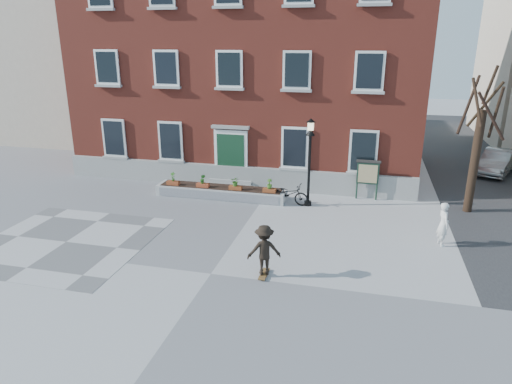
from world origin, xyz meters
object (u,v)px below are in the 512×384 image
(lamp_post, at_px, (310,150))
(notice_board, at_px, (368,173))
(bystander, at_px, (443,224))
(skateboarder, at_px, (264,250))
(bicycle, at_px, (289,194))
(parked_car, at_px, (497,162))

(lamp_post, distance_m, notice_board, 3.21)
(bystander, xyz_separation_m, skateboarder, (-5.74, -3.77, 0.08))
(bicycle, bearing_deg, notice_board, -56.98)
(bicycle, bearing_deg, lamp_post, -79.87)
(skateboarder, bearing_deg, bicycle, 93.50)
(bicycle, height_order, lamp_post, lamp_post)
(skateboarder, bearing_deg, lamp_post, 86.00)
(notice_board, bearing_deg, parked_car, 41.86)
(parked_car, bearing_deg, skateboarder, -100.69)
(bystander, distance_m, notice_board, 5.29)
(bystander, distance_m, skateboarder, 6.87)
(parked_car, height_order, notice_board, notice_board)
(parked_car, bearing_deg, bicycle, -119.47)
(bicycle, relative_size, bystander, 1.13)
(parked_car, relative_size, bystander, 2.48)
(bicycle, height_order, notice_board, notice_board)
(parked_car, bearing_deg, lamp_post, -117.03)
(bicycle, bearing_deg, skateboarder, -167.21)
(lamp_post, xyz_separation_m, notice_board, (2.54, 1.49, -1.28))
(bystander, height_order, lamp_post, lamp_post)
(parked_car, distance_m, lamp_post, 12.41)
(bicycle, height_order, parked_car, parked_car)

